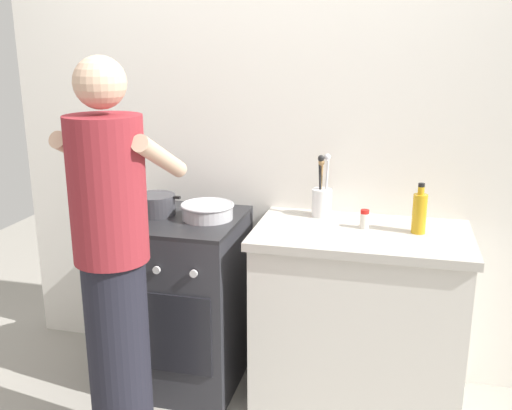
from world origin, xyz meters
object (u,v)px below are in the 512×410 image
(stove_range, at_px, (183,300))
(pot, at_px, (155,205))
(utensil_crock, at_px, (322,199))
(person, at_px, (114,268))
(mixing_bowl, at_px, (207,210))
(spice_bottle, at_px, (365,219))
(oil_bottle, at_px, (419,212))

(stove_range, height_order, pot, pot)
(utensil_crock, bearing_deg, person, -132.29)
(pot, xyz_separation_m, person, (0.09, -0.63, -0.09))
(person, bearing_deg, mixing_bowl, 73.08)
(spice_bottle, relative_size, oil_bottle, 0.38)
(pot, relative_size, person, 0.16)
(spice_bottle, relative_size, person, 0.05)
(spice_bottle, xyz_separation_m, person, (-0.96, -0.66, -0.08))
(utensil_crock, relative_size, person, 0.19)
(oil_bottle, xyz_separation_m, person, (-1.20, -0.65, -0.14))
(pot, xyz_separation_m, spice_bottle, (1.05, 0.03, -0.01))
(pot, bearing_deg, person, -81.95)
(pot, distance_m, mixing_bowl, 0.28)
(stove_range, xyz_separation_m, utensil_crock, (0.68, 0.20, 0.54))
(utensil_crock, height_order, person, person)
(mixing_bowl, relative_size, person, 0.16)
(utensil_crock, distance_m, person, 1.10)
(utensil_crock, bearing_deg, stove_range, -163.78)
(spice_bottle, bearing_deg, oil_bottle, -2.59)
(pot, bearing_deg, oil_bottle, 0.78)
(mixing_bowl, xyz_separation_m, person, (-0.19, -0.63, -0.08))
(spice_bottle, height_order, person, person)
(utensil_crock, height_order, spice_bottle, utensil_crock)
(person, bearing_deg, pot, 98.05)
(oil_bottle, distance_m, person, 1.37)
(pot, xyz_separation_m, utensil_crock, (0.82, 0.18, 0.04))
(pot, relative_size, spice_bottle, 3.04)
(spice_bottle, bearing_deg, stove_range, -176.91)
(stove_range, relative_size, pot, 3.29)
(utensil_crock, bearing_deg, oil_bottle, -19.00)
(mixing_bowl, bearing_deg, oil_bottle, 1.07)
(person, bearing_deg, oil_bottle, 28.27)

